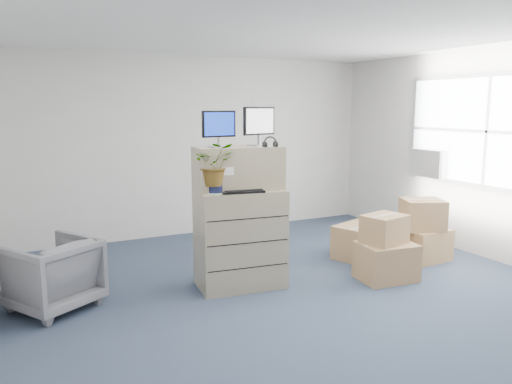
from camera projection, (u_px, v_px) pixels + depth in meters
ground at (318, 308)px, 5.07m from camera, size 7.00×7.00×0.00m
wall_back at (197, 146)px, 7.93m from camera, size 6.00×0.02×2.80m
window at (489, 132)px, 6.52m from camera, size 0.07×2.72×1.52m
ac_unit at (430, 163)px, 7.36m from camera, size 0.24×0.60×0.40m
filing_cabinet_lower at (240, 238)px, 5.63m from camera, size 1.01×0.69×1.11m
filing_cabinet_upper at (238, 168)px, 5.54m from camera, size 1.00×0.58×0.48m
monitor_left at (219, 127)px, 5.35m from camera, size 0.40×0.17×0.39m
monitor_right at (259, 124)px, 5.58m from camera, size 0.43×0.22×0.43m
headphones at (270, 143)px, 5.43m from camera, size 0.15×0.03×0.15m
keyboard at (242, 191)px, 5.35m from camera, size 0.49×0.27×0.02m
mouse at (272, 188)px, 5.54m from camera, size 0.11×0.09×0.03m
water_bottle at (248, 177)px, 5.61m from camera, size 0.07×0.07×0.25m
phone_dock at (236, 185)px, 5.57m from camera, size 0.07×0.06×0.14m
external_drive at (268, 184)px, 5.75m from camera, size 0.27×0.24×0.07m
tissue_box at (264, 177)px, 5.71m from camera, size 0.27×0.17×0.09m
potted_plant at (214, 170)px, 5.25m from camera, size 0.51×0.54×0.44m
office_chair at (51, 271)px, 5.01m from camera, size 1.03×1.01×0.79m
cardboard_boxes at (392, 241)px, 6.39m from camera, size 1.63×1.47×0.82m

